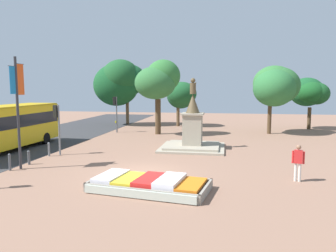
# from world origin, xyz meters

# --- Properties ---
(ground_plane) EXTENTS (83.08, 83.08, 0.00)m
(ground_plane) POSITION_xyz_m (0.00, 0.00, 0.00)
(ground_plane) COLOR #8C6651
(flower_planter) EXTENTS (5.34, 3.20, 0.61)m
(flower_planter) POSITION_xyz_m (1.01, -2.76, 0.25)
(flower_planter) COLOR #38281C
(flower_planter) RESTS_ON ground_plane
(statue_monument) EXTENTS (4.57, 4.57, 5.09)m
(statue_monument) POSITION_xyz_m (1.87, 7.26, 1.10)
(statue_monument) COLOR #9F9480
(statue_monument) RESTS_ON ground_plane
(traffic_light_mid_block) EXTENTS (0.41, 0.29, 3.28)m
(traffic_light_mid_block) POSITION_xyz_m (-6.60, 3.55, 2.31)
(traffic_light_mid_block) COLOR slate
(traffic_light_mid_block) RESTS_ON ground_plane
(traffic_light_far_corner) EXTENTS (0.41, 0.28, 3.52)m
(traffic_light_far_corner) POSITION_xyz_m (-6.49, 14.70, 2.43)
(traffic_light_far_corner) COLOR #4C5156
(traffic_light_far_corner) RESTS_ON ground_plane
(banner_pole) EXTENTS (0.14, 1.25, 6.02)m
(banner_pole) POSITION_xyz_m (-6.73, -0.31, 3.40)
(banner_pole) COLOR #2D2D33
(banner_pole) RESTS_ON ground_plane
(city_bus) EXTENTS (2.70, 10.72, 3.15)m
(city_bus) POSITION_xyz_m (-10.91, 3.84, 1.82)
(city_bus) COLOR gold
(city_bus) RESTS_ON ground_plane
(pedestrian_crossing_plaza) EXTENTS (0.56, 0.30, 1.75)m
(pedestrian_crossing_plaza) POSITION_xyz_m (7.59, -0.23, 1.02)
(pedestrian_crossing_plaza) COLOR beige
(pedestrian_crossing_plaza) RESTS_ON ground_plane
(kerb_bollard_mid_a) EXTENTS (0.14, 0.14, 0.92)m
(kerb_bollard_mid_a) POSITION_xyz_m (-7.08, -0.73, 0.48)
(kerb_bollard_mid_a) COLOR #4C5156
(kerb_bollard_mid_a) RESTS_ON ground_plane
(kerb_bollard_mid_b) EXTENTS (0.16, 0.16, 0.82)m
(kerb_bollard_mid_b) POSITION_xyz_m (-6.90, 0.71, 0.43)
(kerb_bollard_mid_b) COLOR #4C5156
(kerb_bollard_mid_b) RESTS_ON ground_plane
(kerb_bollard_north) EXTENTS (0.15, 0.15, 0.91)m
(kerb_bollard_north) POSITION_xyz_m (-6.98, 3.03, 0.48)
(kerb_bollard_north) COLOR slate
(kerb_bollard_north) RESTS_ON ground_plane
(park_tree_far_left) EXTENTS (4.49, 5.04, 6.54)m
(park_tree_far_left) POSITION_xyz_m (8.87, 16.75, 4.60)
(park_tree_far_left) COLOR #4C3823
(park_tree_far_left) RESTS_ON ground_plane
(park_tree_behind_statue) EXTENTS (6.10, 5.01, 7.69)m
(park_tree_behind_statue) POSITION_xyz_m (-7.98, 20.98, 5.13)
(park_tree_behind_statue) COLOR brown
(park_tree_behind_statue) RESTS_ON ground_plane
(park_tree_far_right) EXTENTS (3.89, 3.98, 5.48)m
(park_tree_far_right) POSITION_xyz_m (12.85, 20.51, 3.91)
(park_tree_far_right) COLOR #4C3823
(park_tree_far_right) RESTS_ON ground_plane
(park_tree_street_side) EXTENTS (4.15, 3.60, 6.98)m
(park_tree_street_side) POSITION_xyz_m (-1.93, 13.63, 5.06)
(park_tree_street_side) COLOR #4C3823
(park_tree_street_side) RESTS_ON ground_plane
(park_tree_mid_canopy) EXTENTS (3.51, 3.96, 5.09)m
(park_tree_mid_canopy) POSITION_xyz_m (-0.82, 21.19, 3.62)
(park_tree_mid_canopy) COLOR brown
(park_tree_mid_canopy) RESTS_ON ground_plane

